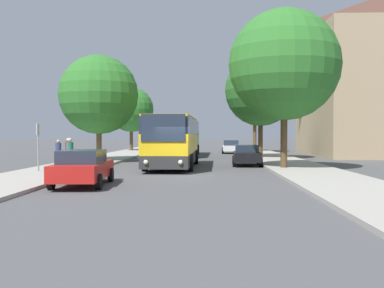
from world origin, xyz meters
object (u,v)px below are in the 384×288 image
at_px(pedestrian_waiting_near, 58,152).
at_px(tree_left_near, 99,95).
at_px(bus_front, 173,140).
at_px(tree_right_far, 261,91).
at_px(bus_stop_sign, 38,141).
at_px(bus_middle, 183,137).
at_px(parked_car_right_near, 247,155).
at_px(tree_right_mid, 284,65).
at_px(parked_car_right_far, 231,147).
at_px(tree_right_near, 255,101).
at_px(pedestrian_walking_back, 70,155).
at_px(pedestrian_waiting_far, 68,152).
at_px(tree_left_far, 131,110).
at_px(parked_car_left_curb, 83,167).

bearing_deg(pedestrian_waiting_near, tree_left_near, -158.67).
xyz_separation_m(bus_front, tree_right_far, (6.72, 10.00, 4.11)).
height_order(bus_front, bus_stop_sign, bus_front).
distance_m(bus_middle, parked_car_right_near, 14.26).
distance_m(pedestrian_waiting_near, tree_right_mid, 14.99).
bearing_deg(bus_middle, parked_car_right_far, 50.27).
relative_size(tree_left_near, tree_right_near, 0.98).
relative_size(tree_left_near, tree_right_far, 0.91).
bearing_deg(bus_middle, bus_stop_sign, -106.55).
bearing_deg(pedestrian_walking_back, pedestrian_waiting_far, 99.85).
bearing_deg(tree_left_near, tree_left_far, 92.74).
relative_size(parked_car_right_near, tree_left_near, 0.53).
distance_m(parked_car_right_far, tree_right_mid, 23.14).
xyz_separation_m(bus_front, pedestrian_waiting_far, (-6.38, -1.16, -0.69)).
height_order(bus_front, pedestrian_waiting_far, bus_front).
distance_m(parked_car_right_far, tree_left_far, 13.46).
xyz_separation_m(parked_car_left_curb, pedestrian_waiting_near, (-4.31, 9.83, 0.19)).
height_order(bus_front, tree_left_far, tree_left_far).
relative_size(bus_front, tree_right_far, 1.21).
distance_m(parked_car_right_near, tree_left_far, 26.88).
bearing_deg(tree_right_mid, bus_stop_sign, -166.99).
xyz_separation_m(pedestrian_waiting_far, tree_left_far, (-0.62, 26.71, 4.03)).
bearing_deg(tree_left_near, pedestrian_waiting_far, -93.12).
distance_m(bus_stop_sign, tree_left_near, 10.72).
relative_size(parked_car_right_near, tree_left_far, 0.55).
bearing_deg(tree_left_near, tree_right_mid, -28.88).
bearing_deg(bus_middle, tree_right_far, -34.70).
distance_m(bus_middle, pedestrian_walking_back, 21.13).
distance_m(pedestrian_walking_back, tree_left_far, 31.33).
relative_size(bus_stop_sign, tree_right_near, 0.32).
bearing_deg(pedestrian_waiting_far, parked_car_right_far, 36.02).
bearing_deg(tree_right_mid, parked_car_left_curb, -138.89).
bearing_deg(tree_right_near, parked_car_left_curb, -107.37).
bearing_deg(bus_front, pedestrian_waiting_near, -175.86).
bearing_deg(pedestrian_walking_back, tree_right_near, 58.11).
xyz_separation_m(bus_front, pedestrian_waiting_near, (-7.26, -0.34, -0.75)).
height_order(parked_car_right_near, pedestrian_waiting_near, pedestrian_waiting_near).
height_order(parked_car_left_curb, parked_car_right_far, parked_car_left_curb).
xyz_separation_m(pedestrian_waiting_far, tree_right_near, (14.09, 25.08, 4.90)).
distance_m(parked_car_left_curb, tree_right_near, 36.09).
relative_size(bus_middle, parked_car_right_far, 2.94).
relative_size(pedestrian_walking_back, tree_left_near, 0.22).
bearing_deg(tree_left_far, bus_middle, -56.73).
distance_m(tree_left_near, tree_right_far, 13.62).
relative_size(bus_front, tree_right_near, 1.30).
height_order(pedestrian_waiting_far, tree_right_mid, tree_right_mid).
distance_m(pedestrian_waiting_near, pedestrian_walking_back, 5.61).
xyz_separation_m(parked_car_right_far, tree_left_far, (-11.78, 4.89, 4.31)).
height_order(parked_car_right_near, tree_right_far, tree_right_far).
height_order(pedestrian_waiting_near, pedestrian_waiting_far, pedestrian_waiting_far).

